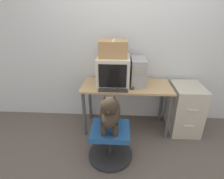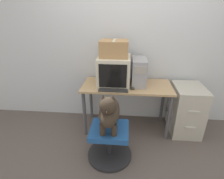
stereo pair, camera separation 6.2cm
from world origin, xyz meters
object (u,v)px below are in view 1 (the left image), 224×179
(office_chair, at_px, (110,142))
(filing_cabinet, at_px, (185,108))
(crt_monitor, at_px, (113,71))
(pc_tower, at_px, (138,71))
(keyboard, at_px, (113,89))
(dog, at_px, (110,111))
(cardboard_box, at_px, (113,49))

(office_chair, bearing_deg, filing_cabinet, 30.32)
(crt_monitor, xyz_separation_m, office_chair, (-0.00, -0.67, -0.74))
(pc_tower, relative_size, filing_cabinet, 0.54)
(crt_monitor, distance_m, office_chair, 1.00)
(keyboard, xyz_separation_m, dog, (-0.01, -0.47, -0.07))
(pc_tower, relative_size, office_chair, 0.70)
(filing_cabinet, bearing_deg, keyboard, -170.03)
(pc_tower, xyz_separation_m, filing_cabinet, (0.75, -0.05, -0.57))
(dog, bearing_deg, office_chair, 90.00)
(pc_tower, xyz_separation_m, keyboard, (-0.35, -0.25, -0.18))
(crt_monitor, distance_m, pc_tower, 0.36)
(dog, distance_m, cardboard_box, 0.90)
(cardboard_box, bearing_deg, dog, -90.26)
(pc_tower, distance_m, office_chair, 1.08)
(keyboard, relative_size, dog, 0.73)
(crt_monitor, height_order, pc_tower, crt_monitor)
(crt_monitor, bearing_deg, dog, -90.26)
(office_chair, bearing_deg, keyboard, 88.33)
(crt_monitor, relative_size, pc_tower, 1.14)
(crt_monitor, height_order, dog, crt_monitor)
(pc_tower, relative_size, cardboard_box, 1.05)
(office_chair, relative_size, dog, 1.05)
(keyboard, distance_m, cardboard_box, 0.56)
(filing_cabinet, relative_size, cardboard_box, 1.94)
(crt_monitor, relative_size, cardboard_box, 1.19)
(keyboard, xyz_separation_m, office_chair, (-0.01, -0.46, -0.55))
(dog, height_order, cardboard_box, cardboard_box)
(dog, xyz_separation_m, cardboard_box, (0.00, 0.69, 0.58))
(crt_monitor, distance_m, dog, 0.73)
(crt_monitor, xyz_separation_m, keyboard, (0.01, -0.21, -0.19))
(crt_monitor, height_order, keyboard, crt_monitor)
(crt_monitor, bearing_deg, cardboard_box, 90.00)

